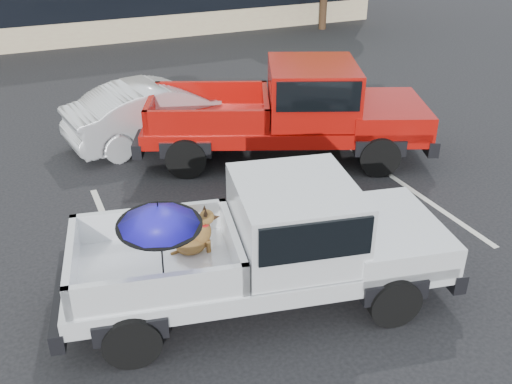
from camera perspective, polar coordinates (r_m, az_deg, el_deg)
ground at (r=9.34m, az=7.59°, el=-8.16°), size 90.00×90.00×0.00m
stripe_left at (r=10.03m, az=-13.53°, el=-5.93°), size 0.12×5.00×0.01m
stripe_right at (r=12.26m, az=14.88°, el=0.50°), size 0.12×5.00×0.01m
silver_pickup at (r=8.21m, az=2.28°, el=-4.61°), size 5.96×3.04×2.06m
red_pickup at (r=12.91m, az=4.71°, el=8.47°), size 6.88×4.60×2.15m
silver_sedan at (r=14.04m, az=-9.53°, el=7.90°), size 4.66×2.21×1.48m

